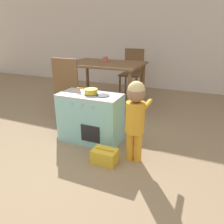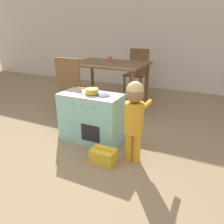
# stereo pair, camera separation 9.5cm
# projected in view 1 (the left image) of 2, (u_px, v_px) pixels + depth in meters

# --- Properties ---
(ground_plane) EXTENTS (16.00, 16.00, 0.00)m
(ground_plane) POSITION_uv_depth(u_px,v_px,m) (39.00, 197.00, 1.72)
(ground_plane) COLOR #8E7556
(wall_back) EXTENTS (10.00, 0.06, 2.60)m
(wall_back) POSITION_uv_depth(u_px,v_px,m) (156.00, 26.00, 4.49)
(wall_back) COLOR beige
(wall_back) RESTS_ON ground_plane
(play_kitchen) EXTENTS (0.71, 0.37, 0.57)m
(play_kitchen) POSITION_uv_depth(u_px,v_px,m) (91.00, 118.00, 2.52)
(play_kitchen) COLOR #8CD1CC
(play_kitchen) RESTS_ON ground_plane
(toy_pot) EXTENTS (0.25, 0.15, 0.06)m
(toy_pot) POSITION_uv_depth(u_px,v_px,m) (91.00, 91.00, 2.40)
(toy_pot) COLOR yellow
(toy_pot) RESTS_ON play_kitchen
(child_figure) EXTENTS (0.21, 0.33, 0.81)m
(child_figure) POSITION_uv_depth(u_px,v_px,m) (136.00, 112.00, 2.04)
(child_figure) COLOR gold
(child_figure) RESTS_ON ground_plane
(toy_basket) EXTENTS (0.24, 0.17, 0.16)m
(toy_basket) POSITION_uv_depth(u_px,v_px,m) (105.00, 156.00, 2.15)
(toy_basket) COLOR gold
(toy_basket) RESTS_ON ground_plane
(dining_table) EXTENTS (1.21, 0.85, 0.73)m
(dining_table) POSITION_uv_depth(u_px,v_px,m) (105.00, 68.00, 3.57)
(dining_table) COLOR brown
(dining_table) RESTS_ON ground_plane
(dining_chair_near) EXTENTS (0.38, 0.38, 0.90)m
(dining_chair_near) POSITION_uv_depth(u_px,v_px,m) (71.00, 88.00, 3.01)
(dining_chair_near) COLOR brown
(dining_chair_near) RESTS_ON ground_plane
(dining_chair_far) EXTENTS (0.38, 0.38, 0.90)m
(dining_chair_far) POSITION_uv_depth(u_px,v_px,m) (132.00, 71.00, 4.19)
(dining_chair_far) COLOR brown
(dining_chair_far) RESTS_ON ground_plane
(cup_on_table) EXTENTS (0.08, 0.08, 0.08)m
(cup_on_table) POSITION_uv_depth(u_px,v_px,m) (106.00, 59.00, 3.66)
(cup_on_table) COLOR #D15B4C
(cup_on_table) RESTS_ON dining_table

